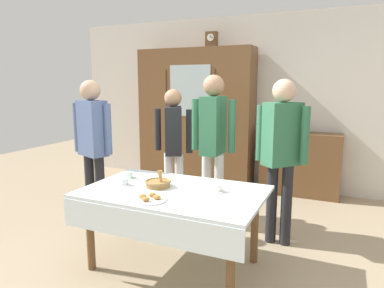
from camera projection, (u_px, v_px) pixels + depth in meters
ground_plane at (184, 255)px, 3.37m from camera, size 12.00×12.00×0.00m
back_wall at (255, 103)px, 5.52m from camera, size 6.40×0.10×2.70m
dining_table at (172, 202)px, 3.05m from camera, size 1.59×1.01×0.72m
wall_cabinet at (196, 118)px, 5.66m from camera, size 1.90×0.46×2.20m
mantel_clock at (212, 40)px, 5.34m from camera, size 0.18×0.11×0.24m
bookshelf_low at (300, 164)px, 5.14m from camera, size 1.15×0.35×0.94m
book_stack at (302, 130)px, 5.05m from camera, size 0.15×0.22×0.08m
tea_cup_mid_left at (124, 182)px, 3.20m from camera, size 0.13×0.13×0.06m
tea_cup_back_edge at (218, 189)px, 3.01m from camera, size 0.13×0.13×0.06m
tea_cup_front_edge at (129, 176)px, 3.44m from camera, size 0.13×0.13×0.06m
bread_basket at (158, 183)px, 3.15m from camera, size 0.24×0.24×0.16m
pastry_plate at (150, 199)px, 2.79m from camera, size 0.28×0.28×0.05m
spoon_near_left at (102, 191)px, 3.02m from camera, size 0.12×0.02×0.01m
spoon_center at (213, 209)px, 2.59m from camera, size 0.12×0.02×0.01m
person_by_cabinet at (173, 140)px, 4.30m from camera, size 0.52×0.41×1.59m
person_near_right_end at (93, 138)px, 3.94m from camera, size 0.52×0.31×1.69m
person_behind_table_left at (213, 136)px, 3.89m from camera, size 0.52×0.36×1.75m
person_behind_table_right at (282, 146)px, 3.46m from camera, size 0.52×0.40×1.70m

